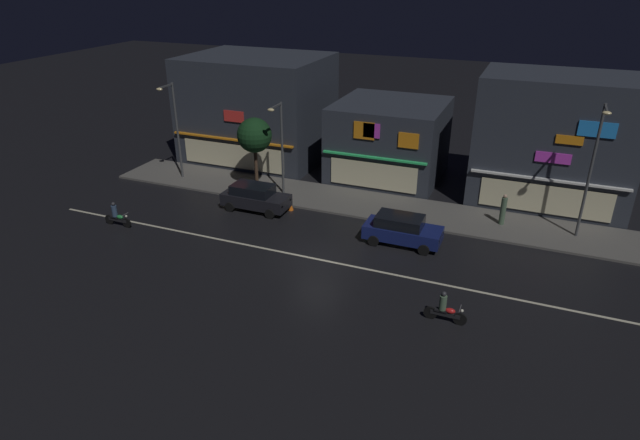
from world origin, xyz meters
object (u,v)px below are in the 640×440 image
(streetlamp_mid, at_px, (280,141))
(streetlamp_east, at_px, (593,163))
(parked_car_near_kerb, at_px, (402,229))
(traffic_cone, at_px, (291,206))
(parked_car_trailing, at_px, (255,197))
(pedestrian_on_sidewalk, at_px, (503,210))
(streetlamp_west, at_px, (175,124))
(motorcycle_following, at_px, (445,309))
(motorcycle_lead, at_px, (117,216))

(streetlamp_mid, height_order, streetlamp_east, streetlamp_east)
(parked_car_near_kerb, bearing_deg, traffic_cone, -12.95)
(parked_car_trailing, bearing_deg, streetlamp_mid, -102.48)
(streetlamp_east, xyz_separation_m, parked_car_near_kerb, (-9.17, -4.26, -3.75))
(pedestrian_on_sidewalk, bearing_deg, streetlamp_west, 11.23)
(streetlamp_west, bearing_deg, motorcycle_following, -25.77)
(streetlamp_mid, height_order, traffic_cone, streetlamp_mid)
(motorcycle_following, bearing_deg, streetlamp_east, -117.48)
(streetlamp_east, height_order, parked_car_near_kerb, streetlamp_east)
(streetlamp_west, height_order, streetlamp_mid, streetlamp_west)
(motorcycle_lead, relative_size, motorcycle_following, 1.00)
(parked_car_near_kerb, xyz_separation_m, motorcycle_following, (3.60, -6.53, -0.24))
(traffic_cone, bearing_deg, parked_car_near_kerb, -12.95)
(streetlamp_west, xyz_separation_m, parked_car_trailing, (7.60, -2.62, -3.33))
(streetlamp_east, distance_m, parked_car_near_kerb, 10.78)
(streetlamp_mid, bearing_deg, streetlamp_east, 1.83)
(parked_car_trailing, bearing_deg, motorcycle_lead, 38.68)
(streetlamp_east, height_order, pedestrian_on_sidewalk, streetlamp_east)
(streetlamp_west, height_order, parked_car_trailing, streetlamp_west)
(streetlamp_east, distance_m, motorcycle_lead, 27.25)
(parked_car_trailing, height_order, motorcycle_following, parked_car_trailing)
(streetlamp_mid, xyz_separation_m, motorcycle_following, (12.86, -10.20, -3.24))
(pedestrian_on_sidewalk, height_order, parked_car_near_kerb, pedestrian_on_sidewalk)
(parked_car_trailing, xyz_separation_m, motorcycle_following, (13.45, -7.54, -0.24))
(pedestrian_on_sidewalk, height_order, traffic_cone, pedestrian_on_sidewalk)
(motorcycle_lead, relative_size, traffic_cone, 3.45)
(streetlamp_mid, relative_size, parked_car_near_kerb, 1.45)
(parked_car_near_kerb, height_order, traffic_cone, parked_car_near_kerb)
(pedestrian_on_sidewalk, distance_m, motorcycle_following, 11.08)
(motorcycle_following, relative_size, traffic_cone, 3.45)
(pedestrian_on_sidewalk, bearing_deg, streetlamp_east, -173.44)
(motorcycle_lead, bearing_deg, motorcycle_following, -179.63)
(streetlamp_west, xyz_separation_m, parked_car_near_kerb, (17.45, -3.63, -3.33))
(streetlamp_east, relative_size, motorcycle_lead, 4.03)
(streetlamp_west, relative_size, motorcycle_lead, 3.61)
(parked_car_trailing, bearing_deg, parked_car_near_kerb, 174.15)
(parked_car_near_kerb, bearing_deg, motorcycle_lead, 14.51)
(parked_car_near_kerb, bearing_deg, parked_car_trailing, -5.85)
(parked_car_near_kerb, bearing_deg, streetlamp_west, -11.76)
(parked_car_near_kerb, bearing_deg, streetlamp_east, -155.06)
(pedestrian_on_sidewalk, bearing_deg, streetlamp_mid, 12.25)
(streetlamp_mid, height_order, parked_car_near_kerb, streetlamp_mid)
(streetlamp_east, bearing_deg, streetlamp_west, -178.64)
(streetlamp_mid, xyz_separation_m, traffic_cone, (1.54, -1.90, -3.60))
(streetlamp_west, distance_m, parked_car_trailing, 8.70)
(pedestrian_on_sidewalk, height_order, parked_car_trailing, pedestrian_on_sidewalk)
(pedestrian_on_sidewalk, height_order, motorcycle_following, pedestrian_on_sidewalk)
(pedestrian_on_sidewalk, distance_m, parked_car_near_kerb, 6.71)
(streetlamp_east, xyz_separation_m, pedestrian_on_sidewalk, (-4.15, 0.19, -3.58))
(streetlamp_west, bearing_deg, streetlamp_mid, 0.30)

